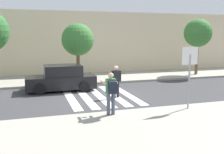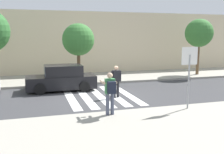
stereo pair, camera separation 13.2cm
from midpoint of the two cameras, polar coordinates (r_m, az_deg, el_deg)
The scene contains 15 objects.
ground_plane at distance 14.38m, azimuth -2.26°, elevation -4.32°, with size 120.00×120.00×0.00m, color #38383A.
sidewalk_near at distance 8.75m, azimuth 8.10°, elevation -12.90°, with size 60.00×6.00×0.14m, color #9E998C.
sidewalk_far at distance 20.12m, azimuth -6.50°, elevation -0.30°, with size 60.00×4.80×0.14m, color #9E998C.
building_facade_far at distance 24.21m, azimuth -8.46°, elevation 7.39°, with size 56.00×4.00×5.31m, color beige.
crosswalk_stripe_0 at distance 14.27m, azimuth -8.72°, elevation -4.50°, with size 0.44×5.20×0.01m, color silver.
crosswalk_stripe_1 at distance 14.40m, azimuth -5.56°, elevation -4.32°, with size 0.44×5.20×0.01m, color silver.
crosswalk_stripe_2 at distance 14.57m, azimuth -2.46°, elevation -4.13°, with size 0.44×5.20×0.01m, color silver.
crosswalk_stripe_3 at distance 14.77m, azimuth 0.56°, elevation -3.93°, with size 0.44×5.20×0.01m, color silver.
crosswalk_stripe_4 at distance 15.02m, azimuth 3.48°, elevation -3.73°, with size 0.44×5.20×0.01m, color silver.
stop_sign at distance 11.78m, azimuth 16.78°, elevation 2.73°, with size 0.76×0.08×2.70m.
photographer_with_backpack at distance 10.48m, azimuth -0.06°, elevation -2.83°, with size 0.59×0.85×1.72m.
pedestrian_crossing at distance 14.03m, azimuth 1.19°, elevation -0.59°, with size 0.58×0.28×1.72m.
parked_car_black at distance 16.15m, azimuth -10.65°, elevation -0.36°, with size 4.10×1.92×1.55m.
street_tree_center at distance 18.21m, azimuth -7.15°, elevation 8.03°, with size 2.20×2.20×4.00m.
street_tree_east at distance 22.51m, azimuth 18.59°, elevation 9.00°, with size 2.25×2.25×4.49m.
Camera 2 is at (-3.38, -13.57, 3.34)m, focal length 42.00 mm.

